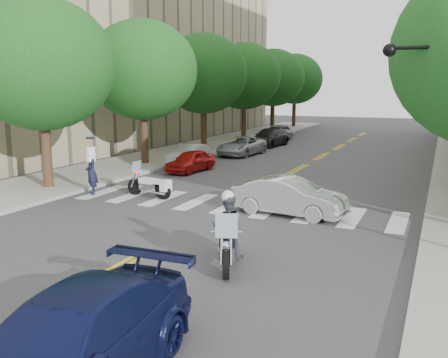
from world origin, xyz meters
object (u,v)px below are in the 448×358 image
Objects in this scene: motorcycle_police at (228,232)px; officer_standing at (92,172)px; motorcycle_parked at (152,186)px; sedan_blue at (69,345)px; convertible at (289,197)px.

motorcycle_police is 10.44m from officer_standing.
motorcycle_parked is 13.58m from sedan_blue.
motorcycle_police is 0.45× the size of sedan_blue.
motorcycle_parked reaches higher than convertible.
sedan_blue is at bearing -172.51° from convertible.
convertible is 11.68m from sedan_blue.
motorcycle_police is 0.57× the size of convertible.
motorcycle_police is at bearing -172.41° from convertible.
officer_standing is 0.49× the size of convertible.
motorcycle_parked is at bearing 51.36° from officer_standing.
officer_standing is 0.39× the size of sedan_blue.
motorcycle_parked is 1.14× the size of officer_standing.
motorcycle_parked is at bearing -66.20° from motorcycle_police.
motorcycle_police is 1.17× the size of officer_standing.
officer_standing is at bearing 97.69° from convertible.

